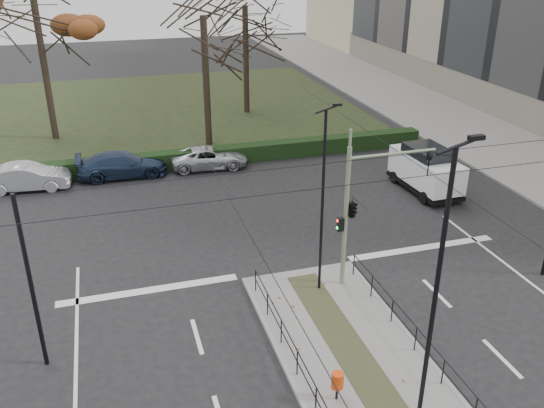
% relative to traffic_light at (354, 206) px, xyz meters
% --- Properties ---
extents(ground, '(140.00, 140.00, 0.00)m').
position_rel_traffic_light_xyz_m(ground, '(-1.70, -3.56, -3.44)').
color(ground, black).
rests_on(ground, ground).
extents(median_island, '(4.40, 15.00, 0.14)m').
position_rel_traffic_light_xyz_m(median_island, '(-1.70, -6.06, -3.37)').
color(median_island, slate).
rests_on(median_island, ground).
extents(sidewalk_east, '(8.00, 90.00, 0.14)m').
position_rel_traffic_light_xyz_m(sidewalk_east, '(16.30, 18.44, -3.37)').
color(sidewalk_east, slate).
rests_on(sidewalk_east, ground).
extents(park, '(38.00, 26.00, 0.10)m').
position_rel_traffic_light_xyz_m(park, '(-7.70, 28.44, -3.39)').
color(park, black).
rests_on(park, ground).
extents(hedge, '(38.00, 1.00, 1.00)m').
position_rel_traffic_light_xyz_m(hedge, '(-7.70, 15.04, -2.94)').
color(hedge, black).
rests_on(hedge, ground).
extents(median_railing, '(4.14, 13.24, 0.92)m').
position_rel_traffic_light_xyz_m(median_railing, '(-1.70, -6.16, -2.46)').
color(median_railing, black).
rests_on(median_railing, median_island).
extents(catenary, '(20.00, 34.00, 6.00)m').
position_rel_traffic_light_xyz_m(catenary, '(-1.70, -1.95, -0.02)').
color(catenary, black).
rests_on(catenary, ground).
extents(traffic_light, '(3.85, 2.19, 5.66)m').
position_rel_traffic_light_xyz_m(traffic_light, '(0.00, 0.00, 0.00)').
color(traffic_light, gray).
rests_on(traffic_light, median_island).
extents(litter_bin, '(0.37, 0.37, 0.94)m').
position_rel_traffic_light_xyz_m(litter_bin, '(-2.96, -5.84, -2.62)').
color(litter_bin, black).
rests_on(litter_bin, median_island).
extents(streetlamp_median_near, '(0.71, 0.15, 8.54)m').
position_rel_traffic_light_xyz_m(streetlamp_median_near, '(-1.42, -7.79, 1.05)').
color(streetlamp_median_near, black).
rests_on(streetlamp_median_near, median_island).
extents(streetlamp_median_far, '(0.61, 0.12, 7.31)m').
position_rel_traffic_light_xyz_m(streetlamp_median_far, '(-1.32, -0.11, 0.42)').
color(streetlamp_median_far, black).
rests_on(streetlamp_median_far, median_island).
extents(parked_car_second, '(4.57, 1.94, 1.47)m').
position_rel_traffic_light_xyz_m(parked_car_second, '(-13.02, 13.93, -2.70)').
color(parked_car_second, '#B8BAC1').
rests_on(parked_car_second, ground).
extents(parked_car_third, '(5.07, 2.06, 1.47)m').
position_rel_traffic_light_xyz_m(parked_car_third, '(-7.96, 14.44, -2.70)').
color(parked_car_third, '#1E2D48').
rests_on(parked_car_third, ground).
extents(parked_car_fourth, '(4.71, 2.45, 1.27)m').
position_rel_traffic_light_xyz_m(parked_car_fourth, '(-2.84, 14.44, -2.80)').
color(parked_car_fourth, '#B8BAC1').
rests_on(parked_car_fourth, ground).
extents(white_van, '(2.33, 4.81, 2.50)m').
position_rel_traffic_light_xyz_m(white_van, '(7.72, 7.60, -2.14)').
color(white_van, white).
rests_on(white_van, ground).
extents(bare_tree_center, '(7.98, 7.98, 10.69)m').
position_rel_traffic_light_xyz_m(bare_tree_center, '(2.30, 25.58, 4.12)').
color(bare_tree_center, black).
rests_on(bare_tree_center, park).
extents(bare_tree_near, '(6.73, 6.73, 10.96)m').
position_rel_traffic_light_xyz_m(bare_tree_near, '(-2.09, 18.56, 4.30)').
color(bare_tree_near, black).
rests_on(bare_tree_near, park).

